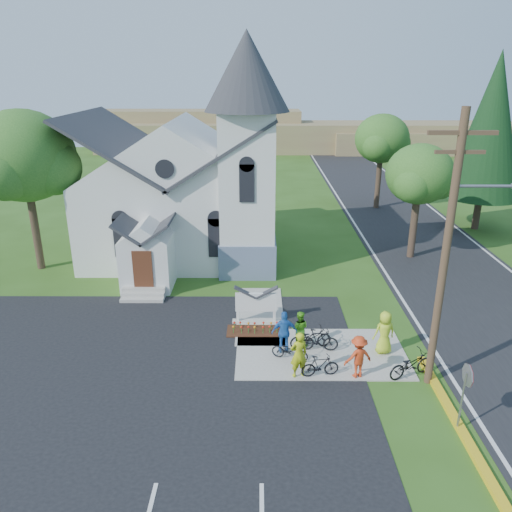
{
  "coord_description": "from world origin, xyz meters",
  "views": [
    {
      "loc": [
        -1.12,
        -17.5,
        11.03
      ],
      "look_at": [
        -1.21,
        5.0,
        2.64
      ],
      "focal_mm": 35.0,
      "sensor_mm": 36.0,
      "label": 1
    }
  ],
  "objects_px": {
    "bike_2": "(311,338)",
    "bike_3": "(320,366)",
    "church_sign": "(256,303)",
    "bike_1": "(319,340)",
    "cyclist_0": "(299,355)",
    "utility_pole": "(448,247)",
    "cyclist_3": "(358,357)",
    "cyclist_2": "(284,332)",
    "cyclist_1": "(299,329)",
    "stop_sign": "(466,384)",
    "bike_4": "(411,365)",
    "cyclist_4": "(384,332)",
    "bike_0": "(290,351)"
  },
  "relations": [
    {
      "from": "church_sign",
      "to": "bike_1",
      "type": "relative_size",
      "value": 1.34
    },
    {
      "from": "utility_pole",
      "to": "cyclist_1",
      "type": "xyz_separation_m",
      "value": [
        -4.73,
        2.57,
        -4.56
      ]
    },
    {
      "from": "bike_3",
      "to": "cyclist_4",
      "type": "xyz_separation_m",
      "value": [
        2.81,
        1.73,
        0.48
      ]
    },
    {
      "from": "church_sign",
      "to": "cyclist_4",
      "type": "distance_m",
      "value": 5.91
    },
    {
      "from": "cyclist_0",
      "to": "bike_2",
      "type": "xyz_separation_m",
      "value": [
        0.67,
        2.08,
        -0.47
      ]
    },
    {
      "from": "bike_0",
      "to": "bike_2",
      "type": "bearing_deg",
      "value": -24.9
    },
    {
      "from": "bike_1",
      "to": "utility_pole",
      "type": "bearing_deg",
      "value": -114.56
    },
    {
      "from": "cyclist_1",
      "to": "bike_3",
      "type": "distance_m",
      "value": 2.38
    },
    {
      "from": "utility_pole",
      "to": "cyclist_2",
      "type": "height_order",
      "value": "utility_pole"
    },
    {
      "from": "utility_pole",
      "to": "cyclist_3",
      "type": "distance_m",
      "value": 5.25
    },
    {
      "from": "cyclist_0",
      "to": "bike_1",
      "type": "xyz_separation_m",
      "value": [
        0.98,
        1.86,
        -0.44
      ]
    },
    {
      "from": "bike_2",
      "to": "cyclist_3",
      "type": "distance_m",
      "value": 2.64
    },
    {
      "from": "bike_1",
      "to": "bike_2",
      "type": "bearing_deg",
      "value": 58.0
    },
    {
      "from": "cyclist_3",
      "to": "bike_0",
      "type": "bearing_deg",
      "value": -42.0
    },
    {
      "from": "bike_2",
      "to": "cyclist_2",
      "type": "bearing_deg",
      "value": 94.05
    },
    {
      "from": "cyclist_0",
      "to": "bike_3",
      "type": "relative_size",
      "value": 1.27
    },
    {
      "from": "utility_pole",
      "to": "bike_2",
      "type": "relative_size",
      "value": 5.61
    },
    {
      "from": "stop_sign",
      "to": "bike_4",
      "type": "relative_size",
      "value": 1.28
    },
    {
      "from": "cyclist_0",
      "to": "cyclist_1",
      "type": "relative_size",
      "value": 1.18
    },
    {
      "from": "cyclist_2",
      "to": "cyclist_3",
      "type": "height_order",
      "value": "cyclist_2"
    },
    {
      "from": "bike_1",
      "to": "cyclist_2",
      "type": "distance_m",
      "value": 1.49
    },
    {
      "from": "bike_0",
      "to": "utility_pole",
      "type": "bearing_deg",
      "value": -85.62
    },
    {
      "from": "bike_1",
      "to": "bike_3",
      "type": "distance_m",
      "value": 1.87
    },
    {
      "from": "bike_2",
      "to": "bike_3",
      "type": "xyz_separation_m",
      "value": [
        0.16,
        -2.08,
        -0.02
      ]
    },
    {
      "from": "cyclist_1",
      "to": "cyclist_3",
      "type": "bearing_deg",
      "value": 141.26
    },
    {
      "from": "bike_2",
      "to": "bike_3",
      "type": "height_order",
      "value": "bike_2"
    },
    {
      "from": "bike_1",
      "to": "bike_2",
      "type": "height_order",
      "value": "bike_1"
    },
    {
      "from": "bike_0",
      "to": "cyclist_1",
      "type": "relative_size",
      "value": 0.96
    },
    {
      "from": "cyclist_1",
      "to": "church_sign",
      "type": "bearing_deg",
      "value": -39.87
    },
    {
      "from": "bike_3",
      "to": "cyclist_4",
      "type": "height_order",
      "value": "cyclist_4"
    },
    {
      "from": "bike_0",
      "to": "cyclist_4",
      "type": "relative_size",
      "value": 0.82
    },
    {
      "from": "stop_sign",
      "to": "cyclist_3",
      "type": "xyz_separation_m",
      "value": [
        -2.76,
        3.0,
        -0.88
      ]
    },
    {
      "from": "cyclist_4",
      "to": "utility_pole",
      "type": "bearing_deg",
      "value": 110.32
    },
    {
      "from": "bike_1",
      "to": "bike_2",
      "type": "xyz_separation_m",
      "value": [
        -0.31,
        0.22,
        -0.02
      ]
    },
    {
      "from": "bike_1",
      "to": "cyclist_2",
      "type": "height_order",
      "value": "cyclist_2"
    },
    {
      "from": "church_sign",
      "to": "cyclist_0",
      "type": "relative_size",
      "value": 1.17
    },
    {
      "from": "bike_1",
      "to": "bike_4",
      "type": "relative_size",
      "value": 0.85
    },
    {
      "from": "cyclist_4",
      "to": "cyclist_2",
      "type": "bearing_deg",
      "value": -12.71
    },
    {
      "from": "bike_3",
      "to": "bike_4",
      "type": "distance_m",
      "value": 3.44
    },
    {
      "from": "cyclist_4",
      "to": "cyclist_1",
      "type": "bearing_deg",
      "value": -21.27
    },
    {
      "from": "church_sign",
      "to": "bike_1",
      "type": "height_order",
      "value": "church_sign"
    },
    {
      "from": "bike_4",
      "to": "cyclist_1",
      "type": "bearing_deg",
      "value": 36.79
    },
    {
      "from": "bike_2",
      "to": "bike_4",
      "type": "bearing_deg",
      "value": -132.01
    },
    {
      "from": "stop_sign",
      "to": "cyclist_3",
      "type": "height_order",
      "value": "stop_sign"
    },
    {
      "from": "cyclist_0",
      "to": "cyclist_2",
      "type": "bearing_deg",
      "value": -92.7
    },
    {
      "from": "stop_sign",
      "to": "bike_4",
      "type": "bearing_deg",
      "value": 103.75
    },
    {
      "from": "church_sign",
      "to": "cyclist_4",
      "type": "relative_size",
      "value": 1.19
    },
    {
      "from": "bike_0",
      "to": "bike_1",
      "type": "xyz_separation_m",
      "value": [
        1.23,
        0.69,
        0.09
      ]
    },
    {
      "from": "bike_1",
      "to": "bike_2",
      "type": "distance_m",
      "value": 0.38
    },
    {
      "from": "bike_1",
      "to": "cyclist_4",
      "type": "xyz_separation_m",
      "value": [
        2.66,
        -0.13,
        0.43
      ]
    }
  ]
}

